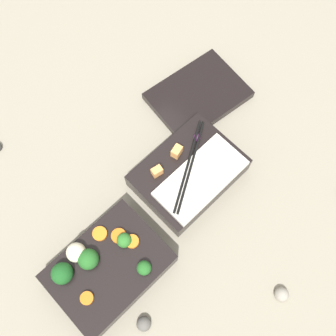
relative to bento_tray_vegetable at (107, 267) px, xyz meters
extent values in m
plane|color=gray|center=(0.11, 0.01, -0.03)|extent=(3.00, 3.00, 0.00)
cube|color=black|center=(0.00, 0.00, 0.00)|extent=(0.21, 0.15, 0.05)
sphere|color=#2D7028|center=(0.05, 0.01, 0.03)|extent=(0.03, 0.03, 0.03)
sphere|color=#236023|center=(-0.01, 0.03, 0.03)|extent=(0.04, 0.04, 0.04)
sphere|color=#236023|center=(0.05, -0.05, 0.03)|extent=(0.03, 0.03, 0.03)
sphere|color=#19511E|center=(-0.06, 0.04, 0.03)|extent=(0.04, 0.04, 0.04)
cylinder|color=orange|center=(-0.06, -0.02, 0.02)|extent=(0.03, 0.03, 0.01)
cylinder|color=orange|center=(0.03, 0.05, 0.02)|extent=(0.03, 0.03, 0.01)
cylinder|color=orange|center=(0.06, 0.00, 0.02)|extent=(0.04, 0.04, 0.01)
cylinder|color=orange|center=(0.05, 0.02, 0.02)|extent=(0.04, 0.04, 0.01)
sphere|color=beige|center=(-0.02, 0.05, 0.03)|extent=(0.04, 0.04, 0.04)
cube|color=black|center=(0.24, 0.03, 0.00)|extent=(0.21, 0.15, 0.05)
cube|color=silver|center=(0.24, 0.00, 0.03)|extent=(0.18, 0.09, 0.01)
cube|color=#F4A356|center=(0.19, 0.06, 0.03)|extent=(0.02, 0.02, 0.02)
cube|color=#F4A356|center=(0.25, 0.07, 0.03)|extent=(0.03, 0.02, 0.02)
sphere|color=#4C1E4C|center=(0.30, 0.06, 0.03)|extent=(0.02, 0.02, 0.02)
cylinder|color=black|center=(0.24, 0.02, 0.03)|extent=(0.18, 0.10, 0.01)
cylinder|color=black|center=(0.24, 0.03, 0.03)|extent=(0.18, 0.10, 0.01)
cube|color=black|center=(0.40, 0.15, -0.02)|extent=(0.22, 0.17, 0.02)
sphere|color=#595651|center=(-0.02, -0.12, -0.02)|extent=(0.03, 0.03, 0.03)
sphere|color=gray|center=(0.20, -0.26, -0.02)|extent=(0.03, 0.03, 0.03)
camera|label=1|loc=(0.01, -0.15, 0.74)|focal=42.00mm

